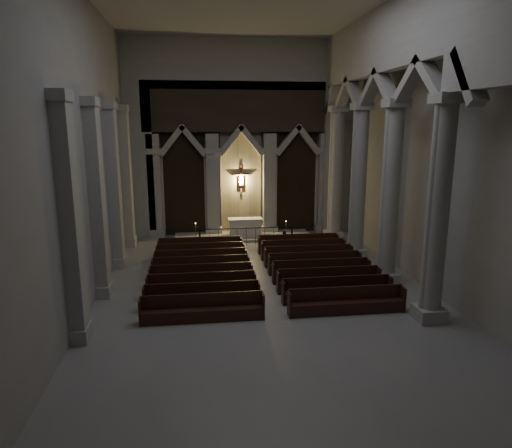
# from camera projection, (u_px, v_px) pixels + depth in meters

# --- Properties ---
(room) EXTENTS (24.00, 24.10, 12.00)m
(room) POSITION_uv_depth(u_px,v_px,m) (271.00, 108.00, 16.78)
(room) COLOR gray
(room) RESTS_ON ground
(sanctuary_wall) EXTENTS (14.00, 0.77, 12.00)m
(sanctuary_wall) POSITION_uv_depth(u_px,v_px,m) (241.00, 130.00, 28.16)
(sanctuary_wall) COLOR #A7A59C
(sanctuary_wall) RESTS_ON ground
(right_arcade) EXTENTS (1.00, 24.00, 12.00)m
(right_arcade) POSITION_uv_depth(u_px,v_px,m) (398.00, 103.00, 18.70)
(right_arcade) COLOR #A7A59C
(right_arcade) RESTS_ON ground
(left_pilasters) EXTENTS (0.60, 13.00, 8.03)m
(left_pilasters) POSITION_uv_depth(u_px,v_px,m) (107.00, 196.00, 20.13)
(left_pilasters) COLOR #A7A59C
(left_pilasters) RESTS_ON ground
(sanctuary_step) EXTENTS (8.50, 2.60, 0.15)m
(sanctuary_step) POSITION_uv_depth(u_px,v_px,m) (243.00, 236.00, 28.68)
(sanctuary_step) COLOR #A7A59C
(sanctuary_step) RESTS_ON ground
(altar) EXTENTS (2.13, 0.85, 1.08)m
(altar) POSITION_uv_depth(u_px,v_px,m) (245.00, 227.00, 28.51)
(altar) COLOR silver
(altar) RESTS_ON sanctuary_step
(altar_rail) EXTENTS (5.52, 0.09, 1.09)m
(altar_rail) POSITION_uv_depth(u_px,v_px,m) (246.00, 233.00, 26.70)
(altar_rail) COLOR black
(altar_rail) RESTS_ON ground
(candle_stand_left) EXTENTS (0.23, 0.23, 1.35)m
(candle_stand_left) POSITION_uv_depth(u_px,v_px,m) (196.00, 239.00, 26.80)
(candle_stand_left) COLOR olive
(candle_stand_left) RESTS_ON ground
(candle_stand_right) EXTENTS (0.22, 0.22, 1.28)m
(candle_stand_right) POSITION_uv_depth(u_px,v_px,m) (286.00, 236.00, 27.61)
(candle_stand_right) COLOR olive
(candle_stand_right) RESTS_ON ground
(pews) EXTENTS (9.89, 8.89, 1.00)m
(pews) POSITION_uv_depth(u_px,v_px,m) (260.00, 272.00, 20.95)
(pews) COLOR black
(pews) RESTS_ON ground
(worshipper) EXTENTS (0.45, 0.33, 1.15)m
(worshipper) POSITION_uv_depth(u_px,v_px,m) (285.00, 241.00, 25.54)
(worshipper) COLOR black
(worshipper) RESTS_ON ground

